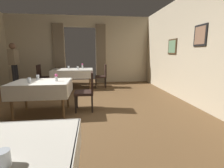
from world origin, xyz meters
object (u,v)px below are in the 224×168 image
(dining_table_far, at_px, (73,71))
(glass_far_b, at_px, (78,68))
(flower_vase_far, at_px, (83,66))
(glass_mid_b, at_px, (29,80))
(glass_far_c, at_px, (69,67))
(person_waiter_by_doorway, at_px, (14,63))
(chair_far_right, at_px, (103,75))
(glass_near_c, at_px, (3,159))
(glass_mid_c, at_px, (38,77))
(flower_vase_mid, at_px, (56,77))
(chair_mid_right, at_px, (87,89))
(chair_far_left, at_px, (42,76))
(dining_table_mid, at_px, (42,86))

(dining_table_far, distance_m, glass_far_b, 0.26)
(flower_vase_far, relative_size, glass_far_b, 1.73)
(glass_mid_b, height_order, glass_far_c, glass_far_c)
(person_waiter_by_doorway, bearing_deg, glass_far_b, 2.38)
(dining_table_far, bearing_deg, glass_far_c, 128.47)
(dining_table_far, height_order, flower_vase_far, flower_vase_far)
(chair_far_right, bearing_deg, glass_near_c, -99.29)
(glass_mid_c, bearing_deg, glass_far_b, 72.68)
(flower_vase_mid, bearing_deg, chair_mid_right, 10.23)
(glass_far_c, bearing_deg, glass_near_c, -86.02)
(glass_mid_b, xyz_separation_m, glass_mid_c, (0.05, 0.43, 0.00))
(chair_far_left, relative_size, glass_far_c, 8.44)
(dining_table_mid, distance_m, glass_far_c, 3.04)
(chair_far_left, height_order, flower_vase_mid, chair_far_left)
(dining_table_mid, relative_size, person_waiter_by_doorway, 0.73)
(glass_far_c, bearing_deg, chair_far_left, -165.70)
(chair_far_right, xyz_separation_m, chair_far_left, (-2.31, 0.02, 0.00))
(dining_table_far, relative_size, glass_far_b, 13.38)
(dining_table_mid, bearing_deg, glass_far_b, 77.69)
(chair_mid_right, relative_size, chair_far_left, 1.00)
(flower_vase_mid, xyz_separation_m, flower_vase_far, (0.42, 3.10, 0.02))
(chair_far_right, distance_m, chair_far_left, 2.31)
(glass_far_c, bearing_deg, person_waiter_by_doorway, -167.54)
(glass_mid_b, bearing_deg, glass_far_c, 82.51)
(glass_far_b, height_order, person_waiter_by_doorway, person_waiter_by_doorway)
(flower_vase_mid, bearing_deg, glass_mid_c, 147.13)
(chair_far_right, distance_m, glass_mid_b, 3.40)
(dining_table_mid, distance_m, chair_mid_right, 1.02)
(glass_mid_b, bearing_deg, glass_mid_c, 83.31)
(chair_far_right, relative_size, glass_near_c, 9.97)
(dining_table_far, bearing_deg, glass_mid_c, -102.52)
(flower_vase_far, xyz_separation_m, person_waiter_by_doorway, (-2.41, -0.46, 0.17))
(chair_mid_right, relative_size, flower_vase_mid, 5.57)
(glass_mid_c, relative_size, glass_far_b, 0.93)
(chair_mid_right, bearing_deg, glass_far_c, 105.35)
(dining_table_far, xyz_separation_m, chair_far_right, (1.16, -0.03, -0.14))
(glass_mid_b, distance_m, glass_far_b, 2.95)
(chair_mid_right, height_order, glass_near_c, chair_mid_right)
(flower_vase_mid, bearing_deg, glass_mid_b, -168.57)
(flower_vase_far, distance_m, glass_far_b, 0.41)
(chair_far_left, bearing_deg, dining_table_far, 0.49)
(flower_vase_mid, xyz_separation_m, glass_mid_b, (-0.54, -0.11, -0.04))
(flower_vase_mid, relative_size, glass_far_c, 1.51)
(glass_far_c, height_order, person_waiter_by_doorway, person_waiter_by_doorway)
(glass_mid_c, distance_m, person_waiter_by_doorway, 2.77)
(glass_mid_c, bearing_deg, dining_table_far, 77.48)
(chair_far_left, xyz_separation_m, glass_mid_b, (0.55, -2.91, 0.29))
(chair_far_right, relative_size, glass_mid_b, 9.07)
(glass_near_c, bearing_deg, glass_mid_b, 106.50)
(chair_far_right, relative_size, flower_vase_mid, 5.57)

